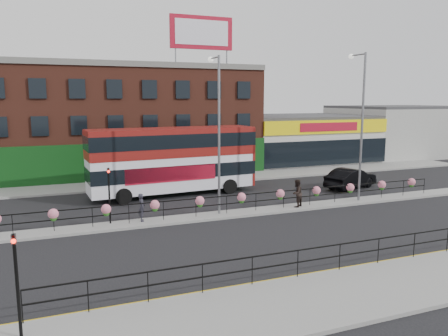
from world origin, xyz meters
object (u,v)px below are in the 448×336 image
object	(u,v)px
car	(351,178)
pedestrian_b	(297,193)
lamp_column_east	(360,114)
pedestrian_a	(142,207)
lamp_column_west	(218,121)
double_decker_bus	(173,154)

from	to	relation	value
car	pedestrian_b	distance (m)	8.65
car	lamp_column_east	distance (m)	7.08
pedestrian_a	pedestrian_b	world-z (taller)	pedestrian_b
lamp_column_east	pedestrian_a	bearing A→B (deg)	179.84
pedestrian_a	lamp_column_west	world-z (taller)	lamp_column_west
double_decker_bus	pedestrian_b	distance (m)	9.79
pedestrian_a	pedestrian_b	size ratio (longest dim) A/B	0.89
lamp_column_west	lamp_column_east	xyz separation A→B (m)	(10.35, -0.25, 0.31)
double_decker_bus	lamp_column_west	world-z (taller)	lamp_column_west
double_decker_bus	lamp_column_west	bearing A→B (deg)	-80.98
pedestrian_a	lamp_column_west	xyz separation A→B (m)	(4.79, 0.21, 4.87)
double_decker_bus	car	world-z (taller)	double_decker_bus
double_decker_bus	lamp_column_west	distance (m)	7.21
car	double_decker_bus	bearing A→B (deg)	58.08
car	lamp_column_west	bearing A→B (deg)	85.82
pedestrian_a	pedestrian_b	distance (m)	10.13
double_decker_bus	car	xyz separation A→B (m)	(13.92, -2.92, -2.27)
double_decker_bus	car	distance (m)	14.41
pedestrian_a	lamp_column_east	bearing A→B (deg)	-84.44
double_decker_bus	lamp_column_west	xyz separation A→B (m)	(1.05, -6.59, 2.74)
double_decker_bus	lamp_column_east	bearing A→B (deg)	-30.97
car	pedestrian_b	world-z (taller)	pedestrian_b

